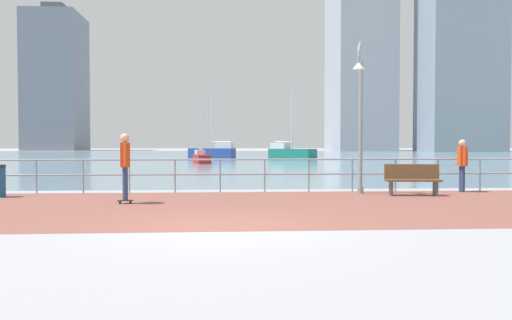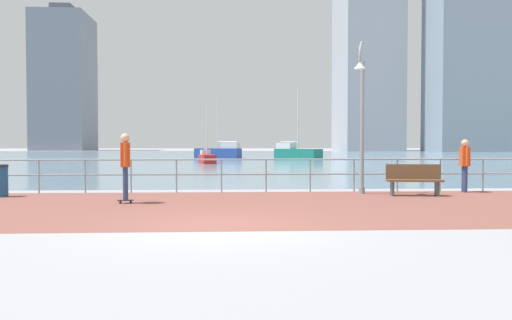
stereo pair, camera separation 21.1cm
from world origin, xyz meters
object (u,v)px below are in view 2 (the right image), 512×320
at_px(trash_bin, 0,181).
at_px(sailboat_white, 219,152).
at_px(sailboat_red, 207,158).
at_px(lamppost, 361,109).
at_px(bystander, 465,161).
at_px(skateboarder, 125,161).
at_px(park_bench, 414,179).
at_px(sailboat_gray, 296,153).

bearing_deg(trash_bin, sailboat_white, 81.62).
bearing_deg(sailboat_red, lamppost, -77.29).
bearing_deg(bystander, trash_bin, -177.20).
bearing_deg(skateboarder, park_bench, 10.82).
relative_size(bystander, trash_bin, 1.78).
distance_m(bystander, sailboat_white, 38.88).
relative_size(sailboat_red, sailboat_gray, 0.65).
bearing_deg(sailboat_white, sailboat_gray, -32.40).
height_order(bystander, sailboat_gray, sailboat_gray).
bearing_deg(trash_bin, park_bench, -1.51).
relative_size(lamppost, sailboat_white, 0.70).
height_order(lamppost, park_bench, lamppost).
distance_m(lamppost, trash_bin, 10.78).
bearing_deg(bystander, park_bench, -153.12).
height_order(lamppost, trash_bin, lamppost).
height_order(lamppost, sailboat_white, sailboat_white).
bearing_deg(sailboat_white, lamppost, -82.77).
bearing_deg(skateboarder, sailboat_white, 87.49).
xyz_separation_m(lamppost, sailboat_white, (-4.87, 38.40, -1.93)).
relative_size(bystander, sailboat_red, 0.39).
distance_m(lamppost, bystander, 3.78).
height_order(skateboarder, bystander, skateboarder).
distance_m(skateboarder, park_bench, 8.25).
distance_m(bystander, sailboat_red, 26.17).
height_order(trash_bin, sailboat_gray, sailboat_gray).
distance_m(lamppost, sailboat_white, 38.76).
bearing_deg(lamppost, sailboat_red, 102.71).
xyz_separation_m(lamppost, sailboat_gray, (2.47, 33.75, -1.93)).
relative_size(bystander, sailboat_gray, 0.25).
bearing_deg(bystander, skateboarder, -165.80).
relative_size(skateboarder, park_bench, 1.09).
xyz_separation_m(sailboat_red, sailboat_gray, (8.10, 8.78, 0.22)).
bearing_deg(trash_bin, skateboarder, -25.37).
bearing_deg(park_bench, bystander, 26.88).
distance_m(bystander, trash_bin, 14.00).
bearing_deg(lamppost, sailboat_gray, 85.82).
bearing_deg(lamppost, skateboarder, -162.24).
bearing_deg(skateboarder, sailboat_red, 87.85).
bearing_deg(sailboat_white, bystander, -77.71).
xyz_separation_m(sailboat_white, sailboat_red, (-0.76, -13.43, -0.22)).
relative_size(lamppost, skateboarder, 2.58).
bearing_deg(sailboat_white, trash_bin, -98.38).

